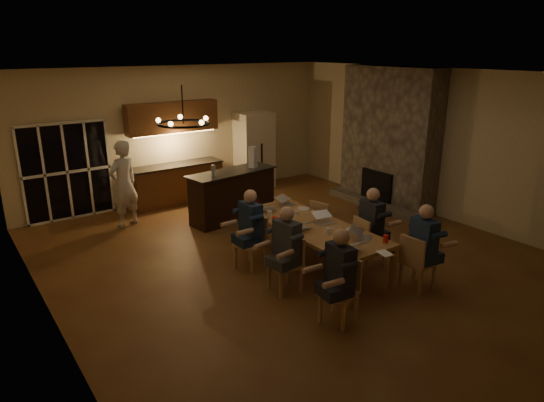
% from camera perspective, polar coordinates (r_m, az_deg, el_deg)
% --- Properties ---
extents(floor, '(9.00, 9.00, 0.00)m').
position_cam_1_polar(floor, '(8.79, 2.59, -6.63)').
color(floor, brown).
rests_on(floor, ground).
extents(back_wall, '(8.00, 0.04, 3.20)m').
position_cam_1_polar(back_wall, '(12.05, -10.75, 7.81)').
color(back_wall, beige).
rests_on(back_wall, ground).
extents(left_wall, '(0.04, 9.00, 3.20)m').
position_cam_1_polar(left_wall, '(6.67, -25.61, -1.78)').
color(left_wall, beige).
rests_on(left_wall, ground).
extents(right_wall, '(0.04, 9.00, 3.20)m').
position_cam_1_polar(right_wall, '(11.14, 19.35, 6.30)').
color(right_wall, beige).
rests_on(right_wall, ground).
extents(ceiling, '(8.00, 9.00, 0.04)m').
position_cam_1_polar(ceiling, '(8.01, 2.92, 14.83)').
color(ceiling, white).
rests_on(ceiling, back_wall).
extents(french_doors, '(1.86, 0.08, 2.10)m').
position_cam_1_polar(french_doors, '(11.28, -22.97, 3.15)').
color(french_doors, black).
rests_on(french_doors, ground).
extents(fireplace, '(0.58, 2.50, 3.20)m').
position_cam_1_polar(fireplace, '(11.62, 13.62, 7.25)').
color(fireplace, '#736A5A').
rests_on(fireplace, ground).
extents(kitchenette, '(2.24, 0.68, 2.40)m').
position_cam_1_polar(kitchenette, '(11.72, -11.30, 5.50)').
color(kitchenette, brown).
rests_on(kitchenette, ground).
extents(refrigerator, '(0.90, 0.68, 2.00)m').
position_cam_1_polar(refrigerator, '(12.75, -2.10, 5.90)').
color(refrigerator, beige).
rests_on(refrigerator, ground).
extents(dining_table, '(1.10, 2.85, 0.75)m').
position_cam_1_polar(dining_table, '(8.34, 4.73, -5.25)').
color(dining_table, '#B27947').
rests_on(dining_table, ground).
extents(bar_island, '(2.07, 0.93, 1.08)m').
position_cam_1_polar(bar_island, '(10.53, -4.67, 0.67)').
color(bar_island, black).
rests_on(bar_island, ground).
extents(chair_left_near, '(0.55, 0.55, 0.89)m').
position_cam_1_polar(chair_left_near, '(6.75, 7.88, -10.58)').
color(chair_left_near, tan).
rests_on(chair_left_near, ground).
extents(chair_left_mid, '(0.48, 0.48, 0.89)m').
position_cam_1_polar(chair_left_mid, '(7.47, 1.53, -7.47)').
color(chair_left_mid, tan).
rests_on(chair_left_mid, ground).
extents(chair_left_far, '(0.54, 0.54, 0.89)m').
position_cam_1_polar(chair_left_far, '(8.23, -2.57, -5.01)').
color(chair_left_far, tan).
rests_on(chair_left_far, ground).
extents(chair_right_near, '(0.47, 0.47, 0.89)m').
position_cam_1_polar(chair_right_near, '(7.90, 16.84, -6.83)').
color(chair_right_near, tan).
rests_on(chair_right_near, ground).
extents(chair_right_mid, '(0.51, 0.51, 0.89)m').
position_cam_1_polar(chair_right_mid, '(8.46, 11.47, -4.71)').
color(chair_right_mid, tan).
rests_on(chair_right_mid, ground).
extents(chair_right_far, '(0.52, 0.52, 0.89)m').
position_cam_1_polar(chair_right_far, '(9.23, 6.30, -2.51)').
color(chair_right_far, tan).
rests_on(chair_right_far, ground).
extents(person_left_near, '(0.66, 0.66, 1.38)m').
position_cam_1_polar(person_left_near, '(6.60, 7.96, -8.87)').
color(person_left_near, '#20212A').
rests_on(person_left_near, ground).
extents(person_right_near, '(0.69, 0.69, 1.38)m').
position_cam_1_polar(person_right_near, '(7.80, 17.33, -5.24)').
color(person_right_near, '#1E324B').
rests_on(person_right_near, ground).
extents(person_left_mid, '(0.68, 0.68, 1.38)m').
position_cam_1_polar(person_left_mid, '(7.37, 1.73, -5.76)').
color(person_left_mid, '#393D43').
rests_on(person_left_mid, ground).
extents(person_right_mid, '(0.67, 0.67, 1.38)m').
position_cam_1_polar(person_right_mid, '(8.43, 11.57, -3.01)').
color(person_right_mid, '#20212A').
rests_on(person_right_mid, ground).
extents(person_left_far, '(0.62, 0.62, 1.38)m').
position_cam_1_polar(person_left_far, '(8.18, -2.51, -3.31)').
color(person_left_far, '#1E324B').
rests_on(person_left_far, ground).
extents(standing_person, '(0.77, 0.64, 1.82)m').
position_cam_1_polar(standing_person, '(10.47, -17.05, 1.93)').
color(standing_person, silver).
rests_on(standing_person, ground).
extents(chandelier, '(0.63, 0.63, 0.03)m').
position_cam_1_polar(chandelier, '(5.94, -10.36, 8.95)').
color(chandelier, black).
rests_on(chandelier, ceiling).
extents(laptop_a, '(0.32, 0.28, 0.23)m').
position_cam_1_polar(laptop_a, '(7.23, 8.85, -4.95)').
color(laptop_a, silver).
rests_on(laptop_a, dining_table).
extents(laptop_b, '(0.42, 0.41, 0.23)m').
position_cam_1_polar(laptop_b, '(7.70, 10.70, -3.62)').
color(laptop_b, silver).
rests_on(laptop_b, dining_table).
extents(laptop_c, '(0.33, 0.29, 0.23)m').
position_cam_1_polar(laptop_c, '(7.99, 3.20, -2.51)').
color(laptop_c, silver).
rests_on(laptop_c, dining_table).
extents(laptop_d, '(0.36, 0.33, 0.23)m').
position_cam_1_polar(laptop_d, '(8.28, 6.25, -1.86)').
color(laptop_d, silver).
rests_on(laptop_d, dining_table).
extents(laptop_e, '(0.40, 0.38, 0.23)m').
position_cam_1_polar(laptop_e, '(8.89, -0.64, -0.35)').
color(laptop_e, silver).
rests_on(laptop_e, dining_table).
extents(laptop_f, '(0.40, 0.38, 0.23)m').
position_cam_1_polar(laptop_f, '(9.12, 1.83, 0.13)').
color(laptop_f, silver).
rests_on(laptop_f, dining_table).
extents(mug_front, '(0.08, 0.08, 0.10)m').
position_cam_1_polar(mug_front, '(7.83, 6.62, -3.52)').
color(mug_front, silver).
rests_on(mug_front, dining_table).
extents(mug_mid, '(0.07, 0.07, 0.10)m').
position_cam_1_polar(mug_mid, '(8.58, 2.92, -1.50)').
color(mug_mid, silver).
rests_on(mug_mid, dining_table).
extents(mug_back, '(0.09, 0.09, 0.10)m').
position_cam_1_polar(mug_back, '(8.57, -0.31, -1.49)').
color(mug_back, silver).
rests_on(mug_back, dining_table).
extents(redcup_near, '(0.08, 0.08, 0.12)m').
position_cam_1_polar(redcup_near, '(7.66, 13.24, -4.34)').
color(redcup_near, red).
rests_on(redcup_near, dining_table).
extents(redcup_mid, '(0.10, 0.10, 0.12)m').
position_cam_1_polar(redcup_mid, '(8.22, 0.36, -2.28)').
color(redcup_mid, red).
rests_on(redcup_mid, dining_table).
extents(can_silver, '(0.07, 0.07, 0.12)m').
position_cam_1_polar(can_silver, '(7.77, 8.27, -3.71)').
color(can_silver, '#B2B2B7').
rests_on(can_silver, dining_table).
extents(can_cola, '(0.06, 0.06, 0.12)m').
position_cam_1_polar(can_cola, '(9.09, -1.65, -0.28)').
color(can_cola, '#3F0F0C').
rests_on(can_cola, dining_table).
extents(can_right, '(0.06, 0.06, 0.12)m').
position_cam_1_polar(can_right, '(8.65, 5.50, -1.31)').
color(can_right, '#B2B2B7').
rests_on(can_right, dining_table).
extents(plate_near, '(0.26, 0.26, 0.02)m').
position_cam_1_polar(plate_near, '(8.05, 9.58, -3.37)').
color(plate_near, silver).
rests_on(plate_near, dining_table).
extents(plate_left, '(0.23, 0.23, 0.02)m').
position_cam_1_polar(plate_left, '(7.38, 7.43, -5.27)').
color(plate_left, silver).
rests_on(plate_left, dining_table).
extents(plate_far, '(0.23, 0.23, 0.02)m').
position_cam_1_polar(plate_far, '(8.98, 3.73, -0.90)').
color(plate_far, silver).
rests_on(plate_far, dining_table).
extents(notepad, '(0.20, 0.26, 0.01)m').
position_cam_1_polar(notepad, '(7.27, 13.14, -6.01)').
color(notepad, white).
rests_on(notepad, dining_table).
extents(bar_bottle, '(0.09, 0.09, 0.24)m').
position_cam_1_polar(bar_bottle, '(9.98, -6.91, 3.58)').
color(bar_bottle, '#99999E').
rests_on(bar_bottle, bar_island).
extents(bar_blender, '(0.20, 0.20, 0.47)m').
position_cam_1_polar(bar_blender, '(10.63, -2.25, 5.20)').
color(bar_blender, silver).
rests_on(bar_blender, bar_island).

